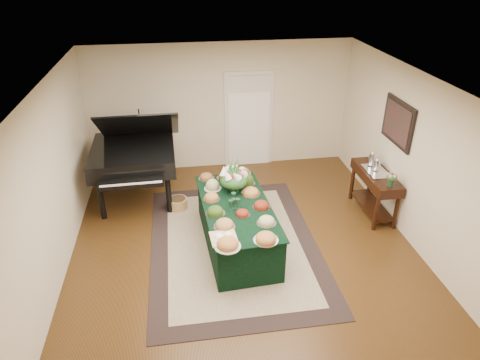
{
  "coord_description": "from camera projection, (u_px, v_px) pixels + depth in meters",
  "views": [
    {
      "loc": [
        -0.91,
        -5.63,
        4.31
      ],
      "look_at": [
        0.0,
        0.3,
        1.05
      ],
      "focal_mm": 32.0,
      "sensor_mm": 36.0,
      "label": 1
    }
  ],
  "objects": [
    {
      "name": "floral_centerpiece",
      "position": [
        234.0,
        176.0,
        6.98
      ],
      "size": [
        0.47,
        0.47,
        0.47
      ],
      "color": "#14341F",
      "rests_on": "buffet_table"
    },
    {
      "name": "ground",
      "position": [
        243.0,
        244.0,
        7.07
      ],
      "size": [
        6.0,
        6.0,
        0.0
      ],
      "primitive_type": "plane",
      "color": "black",
      "rests_on": "ground"
    },
    {
      "name": "wall_painting",
      "position": [
        398.0,
        123.0,
        7.13
      ],
      "size": [
        0.05,
        0.95,
        0.75
      ],
      "color": "black",
      "rests_on": "ground"
    },
    {
      "name": "wicker_basket",
      "position": [
        178.0,
        204.0,
        7.99
      ],
      "size": [
        0.34,
        0.34,
        0.21
      ],
      "primitive_type": "cylinder",
      "color": "#9E7740",
      "rests_on": "ground"
    },
    {
      "name": "kitchen_doorway",
      "position": [
        249.0,
        121.0,
        9.24
      ],
      "size": [
        1.05,
        0.07,
        2.1
      ],
      "color": "silver",
      "rests_on": "ground"
    },
    {
      "name": "grand_piano",
      "position": [
        134.0,
        154.0,
        7.95
      ],
      "size": [
        1.65,
        1.86,
        1.84
      ],
      "color": "black",
      "rests_on": "ground"
    },
    {
      "name": "tea_service",
      "position": [
        375.0,
        163.0,
        7.6
      ],
      "size": [
        0.34,
        0.58,
        0.3
      ],
      "color": "silver",
      "rests_on": "mahogany_sideboard"
    },
    {
      "name": "buffet_table",
      "position": [
        237.0,
        225.0,
        6.89
      ],
      "size": [
        1.17,
        2.26,
        0.76
      ],
      "color": "black",
      "rests_on": "ground"
    },
    {
      "name": "pink_bouquet",
      "position": [
        392.0,
        177.0,
        7.02
      ],
      "size": [
        0.2,
        0.2,
        0.25
      ],
      "color": "#14341F",
      "rests_on": "mahogany_sideboard"
    },
    {
      "name": "cutting_board",
      "position": [
        223.0,
        236.0,
        5.94
      ],
      "size": [
        0.39,
        0.39,
        0.1
      ],
      "color": "tan",
      "rests_on": "buffet_table"
    },
    {
      "name": "green_goblets",
      "position": [
        234.0,
        202.0,
        6.62
      ],
      "size": [
        0.19,
        0.29,
        0.18
      ],
      "color": "#14341F",
      "rests_on": "buffet_table"
    },
    {
      "name": "mahogany_sideboard",
      "position": [
        375.0,
        182.0,
        7.63
      ],
      "size": [
        0.45,
        1.27,
        0.83
      ],
      "color": "black",
      "rests_on": "ground"
    },
    {
      "name": "food_platters",
      "position": [
        235.0,
        203.0,
        6.7
      ],
      "size": [
        1.06,
        2.42,
        0.14
      ],
      "color": "silver",
      "rests_on": "buffet_table"
    },
    {
      "name": "area_rug",
      "position": [
        234.0,
        244.0,
        7.07
      ],
      "size": [
        2.71,
        3.79,
        0.01
      ],
      "color": "black",
      "rests_on": "ground"
    }
  ]
}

